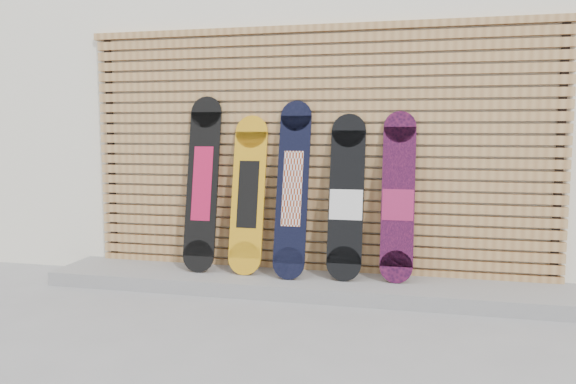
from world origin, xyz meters
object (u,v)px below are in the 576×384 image
snowboard_0 (203,183)px  snowboard_2 (293,189)px  snowboard_4 (398,198)px  snowboard_3 (346,198)px  snowboard_1 (248,194)px

snowboard_0 → snowboard_2: snowboard_0 is taller
snowboard_4 → snowboard_3: bearing=-177.6°
snowboard_1 → snowboard_0: bearing=-179.8°
snowboard_0 → snowboard_3: snowboard_0 is taller
snowboard_3 → snowboard_1: bearing=179.7°
snowboard_1 → snowboard_2: size_ratio=0.92×
snowboard_0 → snowboard_2: size_ratio=1.03×
snowboard_3 → snowboard_4: bearing=2.4°
snowboard_2 → snowboard_4: bearing=2.9°
snowboard_2 → snowboard_3: snowboard_2 is taller
snowboard_1 → snowboard_3: snowboard_3 is taller
snowboard_2 → snowboard_1: bearing=175.7°
snowboard_0 → snowboard_4: bearing=0.5°
snowboard_1 → snowboard_4: (1.31, 0.01, 0.01)m
snowboard_0 → snowboard_4: snowboard_0 is taller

